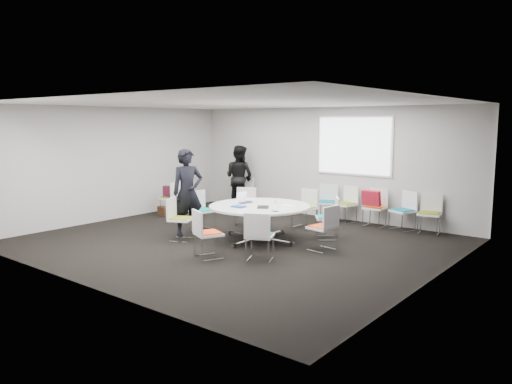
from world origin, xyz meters
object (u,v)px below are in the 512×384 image
Objects in this scene: person_back at (239,177)px; maroon_bag at (171,191)px; chair_ring_b at (327,226)px; cup at (275,201)px; chair_ring_h at (260,245)px; chair_ring_f at (181,227)px; chair_ring_c at (305,216)px; person_main at (188,192)px; laptop at (248,203)px; chair_back_e at (429,222)px; brown_bag at (163,211)px; chair_ring_d at (245,214)px; chair_ring_e at (202,218)px; chair_back_b at (345,211)px; chair_back_d at (403,218)px; conference_table at (260,215)px; chair_person_back at (243,198)px; chair_ring_a at (322,236)px; chair_back_c at (375,215)px; chair_ring_g at (208,243)px; chair_back_a at (327,209)px; chair_spare_left at (171,204)px.

maroon_bag is (-0.85, -1.78, -0.27)m from person_back.
cup is (-0.94, -0.57, 0.50)m from chair_ring_b.
chair_ring_h is 0.49× the size of person_back.
chair_ring_f is at bearing -38.07° from maroon_bag.
person_main is (-1.53, -2.23, 0.66)m from chair_ring_c.
laptop is at bearing -13.24° from maroon_bag.
chair_back_e is 2.20× the size of maroon_bag.
person_main reaches higher than brown_bag.
chair_ring_h is 2.20× the size of maroon_bag.
chair_ring_d and chair_ring_e have the same top height.
chair_back_b is 1.46m from chair_back_d.
chair_back_d reaches higher than laptop.
chair_ring_b is 1.00× the size of chair_back_b.
chair_back_e is (2.54, 2.75, -0.25)m from conference_table.
chair_back_b is at bearing 28.07° from brown_bag.
chair_ring_f is 2.39× the size of laptop.
chair_ring_h is at bearing 133.50° from chair_person_back.
chair_back_d is at bearing 136.90° from chair_ring_e.
chair_ring_a and chair_back_c have the same top height.
cup is at bearing -6.26° from maroon_bag.
chair_back_c is at bearing 142.88° from chair_ring_e.
chair_back_d is 9.78× the size of cup.
brown_bag is (-6.17, -2.20, -0.16)m from chair_back_e.
chair_ring_c is 1.00× the size of chair_ring_g.
person_back is 4.85× the size of laptop.
chair_back_a reaches higher than maroon_bag.
brown_bag is (-0.87, -2.03, -0.77)m from person_back.
cup is at bearing 112.04° from chair_ring_f.
person_main is at bearing 49.14° from chair_ring_d.
chair_ring_h is (0.83, 0.44, 0.00)m from chair_ring_g.
cup is (1.28, -0.57, 0.50)m from chair_ring_d.
laptop is at bearing 129.63° from person_back.
chair_spare_left is (-4.86, -1.93, 0.00)m from chair_back_c.
cup is (-1.37, 0.33, 0.50)m from chair_ring_a.
chair_back_a is 4.23m from brown_bag.
chair_back_a is at bearing -5.37° from chair_ring_b.
chair_ring_b is 1.00× the size of chair_ring_d.
chair_back_c is at bearing 100.02° from chair_ring_g.
chair_ring_b is 1.00× the size of chair_person_back.
chair_back_e is 5.34m from person_back.
chair_ring_a and chair_ring_c have the same top height.
person_back is (-4.71, -0.15, 0.62)m from chair_back_d.
chair_ring_h is 4.28m from chair_back_e.
chair_ring_d is at bearing 36.48° from chair_back_a.
chair_ring_e reaches higher than brown_bag.
chair_ring_c is at bearing 157.17° from person_back.
chair_ring_c is at bearing 73.40° from chair_back_a.
chair_spare_left is 1.00× the size of chair_person_back.
chair_ring_h is at bearing 74.28° from chair_ring_e.
person_main reaches higher than chair_ring_h.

